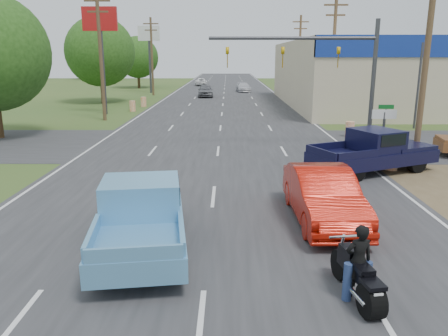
{
  "coord_description": "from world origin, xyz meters",
  "views": [
    {
      "loc": [
        0.52,
        -7.4,
        5.03
      ],
      "look_at": [
        0.4,
        7.21,
        1.3
      ],
      "focal_mm": 35.0,
      "sensor_mm": 36.0,
      "label": 1
    }
  ],
  "objects_px": {
    "motorcycle": "(358,279)",
    "distant_car_grey": "(205,91)",
    "distant_car_silver": "(243,87)",
    "blue_pickup": "(142,213)",
    "red_convertible": "(323,196)",
    "rider": "(358,265)",
    "distant_car_white": "(201,82)",
    "navy_pickup": "(375,150)"
  },
  "relations": [
    {
      "from": "distant_car_silver",
      "to": "motorcycle",
      "type": "bearing_deg",
      "value": -94.94
    },
    {
      "from": "red_convertible",
      "to": "distant_car_white",
      "type": "xyz_separation_m",
      "value": [
        -7.79,
        66.94,
        -0.2
      ]
    },
    {
      "from": "rider",
      "to": "distant_car_silver",
      "type": "xyz_separation_m",
      "value": [
        -0.42,
        56.87,
        -0.14
      ]
    },
    {
      "from": "red_convertible",
      "to": "distant_car_grey",
      "type": "height_order",
      "value": "red_convertible"
    },
    {
      "from": "motorcycle",
      "to": "distant_car_grey",
      "type": "distance_m",
      "value": 48.85
    },
    {
      "from": "red_convertible",
      "to": "distant_car_white",
      "type": "relative_size",
      "value": 1.11
    },
    {
      "from": "blue_pickup",
      "to": "motorcycle",
      "type": "bearing_deg",
      "value": -36.75
    },
    {
      "from": "blue_pickup",
      "to": "distant_car_silver",
      "type": "distance_m",
      "value": 54.34
    },
    {
      "from": "navy_pickup",
      "to": "distant_car_silver",
      "type": "bearing_deg",
      "value": 160.25
    },
    {
      "from": "distant_car_grey",
      "to": "distant_car_silver",
      "type": "distance_m",
      "value": 9.87
    },
    {
      "from": "blue_pickup",
      "to": "red_convertible",
      "type": "bearing_deg",
      "value": 11.57
    },
    {
      "from": "red_convertible",
      "to": "motorcycle",
      "type": "distance_m",
      "value": 4.68
    },
    {
      "from": "rider",
      "to": "distant_car_grey",
      "type": "xyz_separation_m",
      "value": [
        -5.6,
        48.47,
        -0.01
      ]
    },
    {
      "from": "rider",
      "to": "blue_pickup",
      "type": "xyz_separation_m",
      "value": [
        -5.05,
        2.72,
        0.15
      ]
    },
    {
      "from": "rider",
      "to": "navy_pickup",
      "type": "relative_size",
      "value": 0.26
    },
    {
      "from": "distant_car_silver",
      "to": "red_convertible",
      "type": "bearing_deg",
      "value": -94.65
    },
    {
      "from": "red_convertible",
      "to": "motorcycle",
      "type": "bearing_deg",
      "value": -94.63
    },
    {
      "from": "motorcycle",
      "to": "blue_pickup",
      "type": "relative_size",
      "value": 0.38
    },
    {
      "from": "red_convertible",
      "to": "distant_car_grey",
      "type": "bearing_deg",
      "value": 95.77
    },
    {
      "from": "motorcycle",
      "to": "distant_car_grey",
      "type": "xyz_separation_m",
      "value": [
        -5.61,
        48.53,
        0.28
      ]
    },
    {
      "from": "rider",
      "to": "red_convertible",
      "type": "bearing_deg",
      "value": -102.42
    },
    {
      "from": "navy_pickup",
      "to": "distant_car_grey",
      "type": "xyz_separation_m",
      "value": [
        -9.47,
        37.7,
        -0.18
      ]
    },
    {
      "from": "blue_pickup",
      "to": "distant_car_silver",
      "type": "relative_size",
      "value": 1.31
    },
    {
      "from": "red_convertible",
      "to": "blue_pickup",
      "type": "height_order",
      "value": "blue_pickup"
    },
    {
      "from": "rider",
      "to": "motorcycle",
      "type": "bearing_deg",
      "value": 90.0
    },
    {
      "from": "blue_pickup",
      "to": "distant_car_grey",
      "type": "bearing_deg",
      "value": 82.71
    },
    {
      "from": "distant_car_silver",
      "to": "distant_car_white",
      "type": "xyz_separation_m",
      "value": [
        -7.13,
        14.68,
        -0.03
      ]
    },
    {
      "from": "distant_car_grey",
      "to": "distant_car_white",
      "type": "height_order",
      "value": "distant_car_grey"
    },
    {
      "from": "rider",
      "to": "distant_car_white",
      "type": "bearing_deg",
      "value": -93.41
    },
    {
      "from": "distant_car_grey",
      "to": "distant_car_silver",
      "type": "xyz_separation_m",
      "value": [
        5.18,
        8.4,
        -0.13
      ]
    },
    {
      "from": "motorcycle",
      "to": "distant_car_grey",
      "type": "relative_size",
      "value": 0.49
    },
    {
      "from": "navy_pickup",
      "to": "distant_car_white",
      "type": "height_order",
      "value": "navy_pickup"
    },
    {
      "from": "motorcycle",
      "to": "distant_car_white",
      "type": "xyz_separation_m",
      "value": [
        -7.56,
        71.61,
        0.12
      ]
    },
    {
      "from": "motorcycle",
      "to": "navy_pickup",
      "type": "bearing_deg",
      "value": 60.97
    },
    {
      "from": "distant_car_silver",
      "to": "distant_car_white",
      "type": "height_order",
      "value": "distant_car_silver"
    },
    {
      "from": "red_convertible",
      "to": "rider",
      "type": "distance_m",
      "value": 4.6
    },
    {
      "from": "rider",
      "to": "distant_car_silver",
      "type": "relative_size",
      "value": 0.35
    },
    {
      "from": "rider",
      "to": "blue_pickup",
      "type": "height_order",
      "value": "blue_pickup"
    },
    {
      "from": "navy_pickup",
      "to": "distant_car_grey",
      "type": "bearing_deg",
      "value": 169.04
    },
    {
      "from": "blue_pickup",
      "to": "navy_pickup",
      "type": "height_order",
      "value": "navy_pickup"
    },
    {
      "from": "motorcycle",
      "to": "distant_car_silver",
      "type": "distance_m",
      "value": 56.93
    },
    {
      "from": "blue_pickup",
      "to": "distant_car_grey",
      "type": "height_order",
      "value": "blue_pickup"
    }
  ]
}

